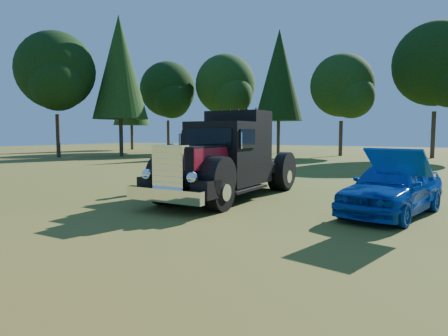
% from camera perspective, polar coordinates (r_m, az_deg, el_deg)
% --- Properties ---
extents(ground, '(120.00, 120.00, 0.00)m').
position_cam_1_polar(ground, '(11.95, -0.52, -5.71)').
color(ground, '#31591A').
rests_on(ground, ground).
extents(treeline, '(72.10, 24.04, 13.84)m').
position_cam_1_polar(treeline, '(38.66, 20.47, 12.74)').
color(treeline, '#2D2116').
rests_on(treeline, ground).
extents(diamond_t_truck, '(3.38, 7.16, 3.00)m').
position_cam_1_polar(diamond_t_truck, '(13.56, 0.24, 1.02)').
color(diamond_t_truck, black).
rests_on(diamond_t_truck, ground).
extents(hotrod_coupe, '(2.57, 4.62, 1.89)m').
position_cam_1_polar(hotrod_coupe, '(11.80, 22.90, -2.57)').
color(hotrod_coupe, '#080CBD').
rests_on(hotrod_coupe, ground).
extents(spectator_near, '(0.78, 0.85, 1.94)m').
position_cam_1_polar(spectator_near, '(14.65, -4.10, 0.09)').
color(spectator_near, '#1A1C3E').
rests_on(spectator_near, ground).
extents(spectator_far, '(0.87, 1.02, 1.82)m').
position_cam_1_polar(spectator_far, '(15.53, -7.39, 0.12)').
color(spectator_far, '#1F2F49').
rests_on(spectator_far, ground).
extents(distant_teal_car, '(3.47, 4.09, 1.33)m').
position_cam_1_polar(distant_teal_car, '(40.45, 2.71, 2.79)').
color(distant_teal_car, '#092E37').
rests_on(distant_teal_car, ground).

